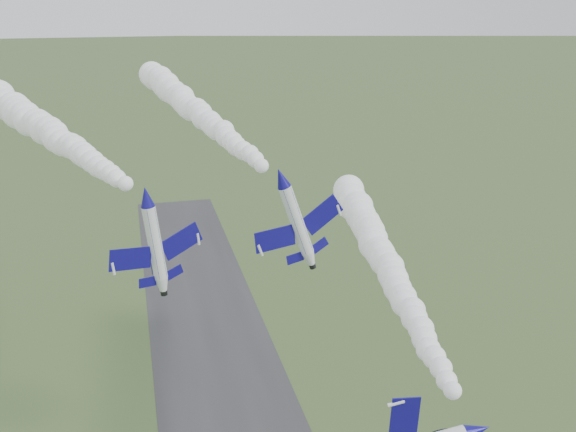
# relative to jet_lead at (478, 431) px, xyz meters

# --- Properties ---
(jet_lead) EXTENTS (4.57, 13.51, 10.92)m
(jet_lead) POSITION_rel_jet_lead_xyz_m (0.00, 0.00, 0.00)
(jet_lead) COLOR white
(smoke_trail_jet_lead) EXTENTS (10.96, 57.08, 5.30)m
(smoke_trail_jet_lead) POSITION_rel_jet_lead_xyz_m (4.00, 31.51, 2.22)
(smoke_trail_jet_lead) COLOR white
(jet_pair_left) EXTENTS (11.27, 13.03, 3.39)m
(jet_pair_left) POSITION_rel_jet_lead_xyz_m (-26.67, 26.78, 15.57)
(jet_pair_left) COLOR white
(smoke_trail_jet_pair_left) EXTENTS (27.99, 59.97, 5.76)m
(smoke_trail_jet_pair_left) POSITION_rel_jet_lead_xyz_m (-39.94, 58.31, 17.21)
(smoke_trail_jet_pair_left) COLOR white
(jet_pair_right) EXTENTS (11.13, 13.91, 4.59)m
(jet_pair_right) POSITION_rel_jet_lead_xyz_m (-11.52, 26.67, 16.71)
(jet_pair_right) COLOR white
(smoke_trail_jet_pair_right) EXTENTS (15.83, 67.52, 5.30)m
(smoke_trail_jet_pair_right) POSITION_rel_jet_lead_xyz_m (-17.36, 63.49, 18.47)
(smoke_trail_jet_pair_right) COLOR white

